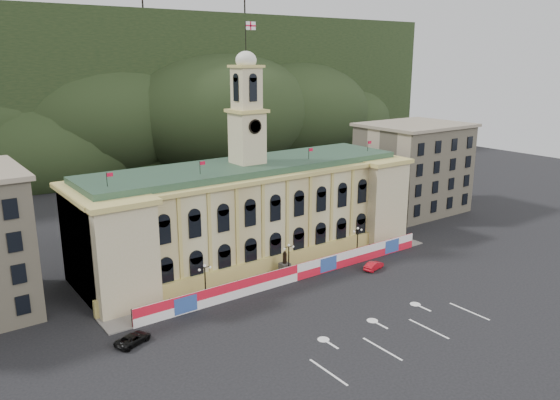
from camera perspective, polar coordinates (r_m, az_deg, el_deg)
ground at (r=70.96m, az=9.34°, el=-12.18°), size 260.00×260.00×0.00m
lane_markings at (r=67.97m, az=12.40°, el=-13.61°), size 26.00×10.00×0.02m
hill_ridge at (r=172.59m, az=-20.71°, el=9.68°), size 230.00×80.00×64.00m
city_hall at (r=88.26m, az=-3.20°, el=-1.09°), size 56.20×17.60×37.10m
side_building_right at (r=118.24m, az=13.72°, el=3.31°), size 21.00×17.00×18.60m
hoarding_fence at (r=80.72m, az=1.77°, el=-7.58°), size 50.00×0.44×2.50m
pavement at (r=83.11m, az=0.60°, el=-7.77°), size 56.00×5.50×0.16m
statue at (r=82.88m, az=0.50°, el=-7.01°), size 1.40×1.40×3.72m
lamp_left at (r=74.50m, az=-7.83°, el=-8.16°), size 1.96×0.44×5.15m
lamp_center at (r=81.45m, az=0.92°, el=-5.99°), size 1.96×0.44×5.15m
lamp_right at (r=90.04m, az=8.09°, el=-4.08°), size 1.96×0.44×5.15m
red_sedan at (r=86.08m, az=9.77°, el=-6.77°), size 3.21×4.57×1.29m
black_suv at (r=66.59m, az=-15.10°, el=-13.83°), size 4.99×5.78×1.23m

